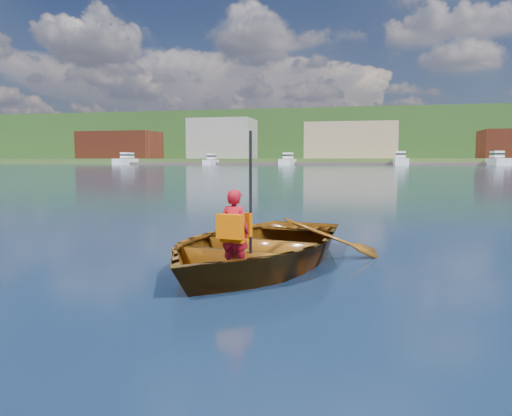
% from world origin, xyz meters
% --- Properties ---
extents(ground, '(600.00, 600.00, 0.00)m').
position_xyz_m(ground, '(0.00, 0.00, 0.00)').
color(ground, '#0F1D49').
rests_on(ground, ground).
extents(rowboat, '(3.87, 4.79, 0.88)m').
position_xyz_m(rowboat, '(-1.40, -0.76, 0.29)').
color(rowboat, brown).
rests_on(rowboat, ground).
extents(child_paddler, '(0.43, 0.40, 1.77)m').
position_xyz_m(child_paddler, '(-1.45, -1.67, 0.64)').
color(child_paddler, '#A50E1B').
rests_on(child_paddler, ground).
extents(shoreline, '(400.00, 140.00, 22.00)m').
position_xyz_m(shoreline, '(0.00, 236.61, 10.32)').
color(shoreline, '#2F4E1D').
rests_on(shoreline, ground).
extents(dock, '(160.02, 11.23, 0.80)m').
position_xyz_m(dock, '(2.64, 148.00, 0.40)').
color(dock, brown).
rests_on(dock, ground).
extents(waterfront_buildings, '(202.00, 16.00, 14.00)m').
position_xyz_m(waterfront_buildings, '(-7.74, 165.00, 7.74)').
color(waterfront_buildings, maroon).
rests_on(waterfront_buildings, ground).
extents(marina_yachts, '(144.09, 13.43, 4.28)m').
position_xyz_m(marina_yachts, '(-3.78, 143.32, 1.41)').
color(marina_yachts, white).
rests_on(marina_yachts, ground).
extents(hillside_trees, '(295.63, 74.76, 24.60)m').
position_xyz_m(hillside_trees, '(21.63, 227.69, 16.01)').
color(hillside_trees, '#382314').
rests_on(hillside_trees, ground).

